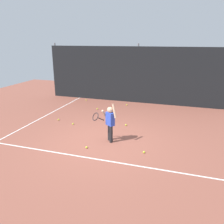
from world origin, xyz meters
The scene contains 15 objects.
ground_plane centered at (0.00, 0.00, 0.00)m, with size 20.00×20.00×0.00m, color brown.
court_line_baseline centered at (0.00, -1.27, 0.00)m, with size 9.00×0.05×0.00m, color white.
court_line_sideline centered at (-3.40, 1.00, 0.00)m, with size 0.05×9.00×0.00m, color white.
back_fence_windscreen centered at (0.00, 5.32, 1.48)m, with size 10.11×0.08×2.96m, color black.
fence_post_0 centered at (-4.91, 5.38, 1.56)m, with size 0.09×0.09×3.11m, color slate.
fence_post_1 centered at (0.00, 5.38, 1.56)m, with size 0.09×0.09×3.11m, color slate.
tennis_player centered at (0.23, 0.03, 0.73)m, with size 0.89×0.52×1.35m.
tennis_ball_0 centered at (-1.69, 1.07, 0.03)m, with size 0.07×0.07×0.07m, color #CCE033.
tennis_ball_1 centered at (0.39, 1.61, 0.03)m, with size 0.07×0.07×0.07m, color #CCE033.
tennis_ball_2 centered at (1.50, -0.48, 0.03)m, with size 0.07×0.07×0.07m, color #CCE033.
tennis_ball_3 centered at (-0.34, 4.52, 0.03)m, with size 0.07×0.07×0.07m, color #CCE033.
tennis_ball_4 centered at (-0.29, -0.72, 0.03)m, with size 0.07×0.07×0.07m, color #CCE033.
tennis_ball_5 centered at (-1.53, 3.35, 0.03)m, with size 0.07×0.07×0.07m, color #CCE033.
tennis_ball_6 centered at (-2.77, 4.79, 0.03)m, with size 0.07×0.07×0.07m, color #CCE033.
tennis_ball_7 centered at (-2.52, 1.35, 0.03)m, with size 0.07×0.07×0.07m, color #CCE033.
Camera 1 is at (2.54, -6.79, 3.31)m, focal length 37.06 mm.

